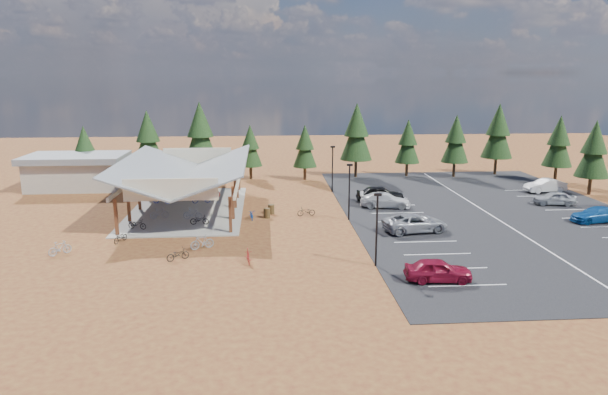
{
  "coord_description": "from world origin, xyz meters",
  "views": [
    {
      "loc": [
        -2.53,
        -44.8,
        12.97
      ],
      "look_at": [
        1.08,
        3.76,
        1.75
      ],
      "focal_mm": 32.0,
      "sensor_mm": 36.0,
      "label": 1
    }
  ],
  "objects_px": {
    "lamp_post_0": "(377,224)",
    "car_3": "(385,200)",
    "bike_2": "(162,199)",
    "car_7": "(596,215)",
    "bike_0": "(137,224)",
    "bike_7": "(212,192)",
    "car_4": "(380,194)",
    "trash_bin_1": "(271,209)",
    "trash_bin_0": "(267,213)",
    "car_8": "(554,198)",
    "bike_1": "(159,213)",
    "bike_12": "(178,254)",
    "bike_pavilion": "(186,171)",
    "bike_16": "(306,211)",
    "lamp_post_2": "(332,165)",
    "bike_6": "(201,198)",
    "bike_14": "(252,215)",
    "outbuilding": "(77,171)",
    "bike_4": "(199,220)",
    "car_9": "(545,186)",
    "bike_11": "(248,256)",
    "bike_9": "(60,248)",
    "bike_3": "(160,193)",
    "car_2": "(415,223)",
    "bike_5": "(193,214)",
    "car_0": "(438,270)",
    "bike_8": "(121,237)",
    "bike_13": "(202,242)"
  },
  "relations": [
    {
      "from": "lamp_post_0",
      "to": "car_3",
      "type": "height_order",
      "value": "lamp_post_0"
    },
    {
      "from": "bike_2",
      "to": "car_7",
      "type": "relative_size",
      "value": 0.42
    },
    {
      "from": "bike_0",
      "to": "bike_7",
      "type": "distance_m",
      "value": 12.7
    },
    {
      "from": "car_4",
      "to": "trash_bin_1",
      "type": "bearing_deg",
      "value": 110.17
    },
    {
      "from": "trash_bin_0",
      "to": "car_8",
      "type": "relative_size",
      "value": 0.22
    },
    {
      "from": "trash_bin_1",
      "to": "bike_1",
      "type": "distance_m",
      "value": 10.23
    },
    {
      "from": "bike_12",
      "to": "bike_pavilion",
      "type": "bearing_deg",
      "value": -26.14
    },
    {
      "from": "bike_16",
      "to": "lamp_post_2",
      "type": "bearing_deg",
      "value": 151.43
    },
    {
      "from": "lamp_post_0",
      "to": "bike_6",
      "type": "relative_size",
      "value": 2.74
    },
    {
      "from": "bike_2",
      "to": "lamp_post_2",
      "type": "bearing_deg",
      "value": -58.03
    },
    {
      "from": "lamp_post_2",
      "to": "bike_14",
      "type": "height_order",
      "value": "lamp_post_2"
    },
    {
      "from": "outbuilding",
      "to": "bike_1",
      "type": "xyz_separation_m",
      "value": [
        11.89,
        -14.56,
        -1.43
      ]
    },
    {
      "from": "bike_16",
      "to": "car_4",
      "type": "height_order",
      "value": "car_4"
    },
    {
      "from": "bike_4",
      "to": "car_3",
      "type": "height_order",
      "value": "car_3"
    },
    {
      "from": "bike_12",
      "to": "bike_6",
      "type": "bearing_deg",
      "value": -30.28
    },
    {
      "from": "lamp_post_0",
      "to": "car_9",
      "type": "distance_m",
      "value": 32.16
    },
    {
      "from": "bike_11",
      "to": "car_3",
      "type": "distance_m",
      "value": 19.95
    },
    {
      "from": "bike_9",
      "to": "bike_11",
      "type": "xyz_separation_m",
      "value": [
        13.75,
        -2.8,
        -0.01
      ]
    },
    {
      "from": "lamp_post_0",
      "to": "bike_3",
      "type": "bearing_deg",
      "value": 130.79
    },
    {
      "from": "bike_11",
      "to": "bike_pavilion",
      "type": "bearing_deg",
      "value": 104.32
    },
    {
      "from": "bike_1",
      "to": "car_8",
      "type": "height_order",
      "value": "car_8"
    },
    {
      "from": "bike_pavilion",
      "to": "car_2",
      "type": "bearing_deg",
      "value": -24.63
    },
    {
      "from": "bike_16",
      "to": "bike_0",
      "type": "bearing_deg",
      "value": -84.71
    },
    {
      "from": "bike_5",
      "to": "car_0",
      "type": "distance_m",
      "value": 23.52
    },
    {
      "from": "outbuilding",
      "to": "trash_bin_1",
      "type": "xyz_separation_m",
      "value": [
        22.04,
        -13.3,
        -1.58
      ]
    },
    {
      "from": "bike_8",
      "to": "car_8",
      "type": "xyz_separation_m",
      "value": [
        40.3,
        9.31,
        0.31
      ]
    },
    {
      "from": "bike_9",
      "to": "bike_2",
      "type": "bearing_deg",
      "value": -60.25
    },
    {
      "from": "bike_2",
      "to": "car_0",
      "type": "xyz_separation_m",
      "value": [
        21.27,
        -22.26,
        0.16
      ]
    },
    {
      "from": "bike_0",
      "to": "lamp_post_0",
      "type": "bearing_deg",
      "value": -101.35
    },
    {
      "from": "trash_bin_1",
      "to": "bike_1",
      "type": "bearing_deg",
      "value": -172.9
    },
    {
      "from": "car_9",
      "to": "bike_9",
      "type": "bearing_deg",
      "value": -75.61
    },
    {
      "from": "trash_bin_1",
      "to": "car_8",
      "type": "bearing_deg",
      "value": 2.72
    },
    {
      "from": "bike_9",
      "to": "bike_13",
      "type": "distance_m",
      "value": 10.22
    },
    {
      "from": "lamp_post_0",
      "to": "bike_6",
      "type": "xyz_separation_m",
      "value": [
        -13.95,
        19.16,
        -2.38
      ]
    },
    {
      "from": "bike_7",
      "to": "bike_13",
      "type": "bearing_deg",
      "value": -165.59
    },
    {
      "from": "bike_11",
      "to": "bike_12",
      "type": "xyz_separation_m",
      "value": [
        -4.99,
        0.98,
        -0.07
      ]
    },
    {
      "from": "car_7",
      "to": "trash_bin_0",
      "type": "bearing_deg",
      "value": -104.82
    },
    {
      "from": "lamp_post_2",
      "to": "bike_8",
      "type": "distance_m",
      "value": 25.7
    },
    {
      "from": "bike_1",
      "to": "bike_5",
      "type": "relative_size",
      "value": 0.9
    },
    {
      "from": "car_4",
      "to": "bike_7",
      "type": "bearing_deg",
      "value": 81.05
    },
    {
      "from": "lamp_post_2",
      "to": "bike_16",
      "type": "height_order",
      "value": "lamp_post_2"
    },
    {
      "from": "trash_bin_1",
      "to": "bike_16",
      "type": "distance_m",
      "value": 3.4
    },
    {
      "from": "outbuilding",
      "to": "bike_11",
      "type": "distance_m",
      "value": 33.61
    },
    {
      "from": "bike_4",
      "to": "car_8",
      "type": "xyz_separation_m",
      "value": [
        34.67,
        4.94,
        0.19
      ]
    },
    {
      "from": "bike_8",
      "to": "car_2",
      "type": "xyz_separation_m",
      "value": [
        23.81,
        1.11,
        0.38
      ]
    },
    {
      "from": "bike_14",
      "to": "car_4",
      "type": "height_order",
      "value": "car_4"
    },
    {
      "from": "bike_8",
      "to": "bike_6",
      "type": "bearing_deg",
      "value": 90.91
    },
    {
      "from": "bike_pavilion",
      "to": "car_8",
      "type": "distance_m",
      "value": 36.58
    },
    {
      "from": "lamp_post_2",
      "to": "bike_13",
      "type": "height_order",
      "value": "lamp_post_2"
    },
    {
      "from": "bike_14",
      "to": "car_0",
      "type": "height_order",
      "value": "car_0"
    }
  ]
}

